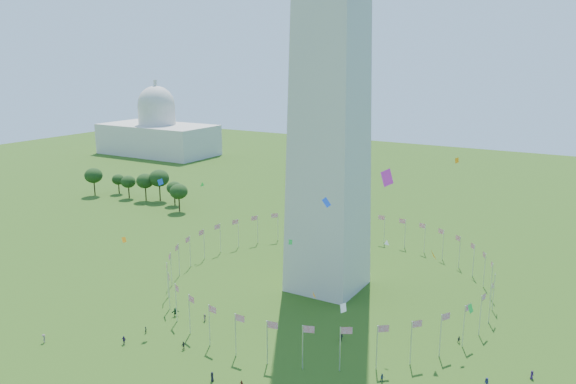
% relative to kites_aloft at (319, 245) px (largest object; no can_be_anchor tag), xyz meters
% --- Properties ---
extents(ground, '(600.00, 600.00, 0.00)m').
position_rel_kites_aloft_xyz_m(ground, '(-11.97, -21.71, -21.60)').
color(ground, '#244610').
rests_on(ground, ground).
extents(flag_ring, '(80.24, 80.24, 9.00)m').
position_rel_kites_aloft_xyz_m(flag_ring, '(-11.97, 28.29, -17.10)').
color(flag_ring, silver).
rests_on(flag_ring, ground).
extents(capitol_building, '(70.00, 35.00, 46.00)m').
position_rel_kites_aloft_xyz_m(capitol_building, '(-191.97, 158.29, 1.40)').
color(capitol_building, beige).
rests_on(capitol_building, ground).
extents(crowd, '(89.75, 62.71, 1.99)m').
position_rel_kites_aloft_xyz_m(crowd, '(-8.85, -15.98, -20.72)').
color(crowd, gray).
rests_on(crowd, ground).
extents(kites_aloft, '(123.66, 67.54, 39.87)m').
position_rel_kites_aloft_xyz_m(kites_aloft, '(0.00, 0.00, 0.00)').
color(kites_aloft, orange).
rests_on(kites_aloft, ground).
extents(tree_line_west, '(55.52, 16.25, 12.72)m').
position_rel_kites_aloft_xyz_m(tree_line_west, '(-116.90, 69.11, -16.10)').
color(tree_line_west, '#214617').
rests_on(tree_line_west, ground).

